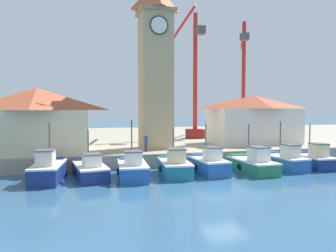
{
  "coord_description": "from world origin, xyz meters",
  "views": [
    {
      "loc": [
        -8.31,
        -18.15,
        5.08
      ],
      "look_at": [
        -0.71,
        10.86,
        3.5
      ],
      "focal_mm": 35.0,
      "sensor_mm": 36.0,
      "label": 1
    }
  ],
  "objects_px": {
    "fishing_boat_right_inner": "(285,161)",
    "fishing_boat_mid_left": "(175,166)",
    "clock_tower": "(155,62)",
    "dock_worker_near_tower": "(146,142)",
    "fishing_boat_center": "(209,164)",
    "warehouse_right": "(254,119)",
    "port_crane_near": "(243,91)",
    "fishing_boat_mid_right": "(253,164)",
    "fishing_boat_left_outer": "(90,169)",
    "port_crane_far": "(195,90)",
    "fishing_boat_far_left": "(48,170)",
    "fishing_boat_right_outer": "(313,159)",
    "fishing_boat_left_inner": "(132,169)",
    "warehouse_left": "(37,120)"
  },
  "relations": [
    {
      "from": "fishing_boat_far_left",
      "to": "fishing_boat_mid_right",
      "type": "xyz_separation_m",
      "value": [
        15.5,
        -0.7,
        -0.09
      ]
    },
    {
      "from": "fishing_boat_center",
      "to": "clock_tower",
      "type": "xyz_separation_m",
      "value": [
        -2.56,
        7.45,
        8.86
      ]
    },
    {
      "from": "fishing_boat_mid_left",
      "to": "fishing_boat_mid_right",
      "type": "height_order",
      "value": "fishing_boat_mid_right"
    },
    {
      "from": "fishing_boat_right_inner",
      "to": "fishing_boat_left_outer",
      "type": "bearing_deg",
      "value": 177.87
    },
    {
      "from": "fishing_boat_left_outer",
      "to": "port_crane_far",
      "type": "xyz_separation_m",
      "value": [
        13.72,
        16.18,
        6.83
      ]
    },
    {
      "from": "fishing_boat_center",
      "to": "warehouse_right",
      "type": "distance_m",
      "value": 13.32
    },
    {
      "from": "fishing_boat_far_left",
      "to": "port_crane_near",
      "type": "xyz_separation_m",
      "value": [
        24.92,
        19.06,
        6.79
      ]
    },
    {
      "from": "fishing_boat_left_outer",
      "to": "dock_worker_near_tower",
      "type": "bearing_deg",
      "value": 41.37
    },
    {
      "from": "fishing_boat_center",
      "to": "dock_worker_near_tower",
      "type": "xyz_separation_m",
      "value": [
        -3.98,
        5.12,
        1.3
      ]
    },
    {
      "from": "fishing_boat_center",
      "to": "warehouse_right",
      "type": "bearing_deg",
      "value": 45.57
    },
    {
      "from": "fishing_boat_right_outer",
      "to": "dock_worker_near_tower",
      "type": "xyz_separation_m",
      "value": [
        -13.68,
        4.95,
        1.34
      ]
    },
    {
      "from": "warehouse_left",
      "to": "port_crane_near",
      "type": "relative_size",
      "value": 0.55
    },
    {
      "from": "clock_tower",
      "to": "dock_worker_near_tower",
      "type": "xyz_separation_m",
      "value": [
        -1.42,
        -2.32,
        -7.56
      ]
    },
    {
      "from": "fishing_boat_far_left",
      "to": "warehouse_right",
      "type": "distance_m",
      "value": 22.89
    },
    {
      "from": "fishing_boat_mid_left",
      "to": "warehouse_right",
      "type": "bearing_deg",
      "value": 38.01
    },
    {
      "from": "fishing_boat_far_left",
      "to": "fishing_boat_right_inner",
      "type": "xyz_separation_m",
      "value": [
        18.68,
        -0.28,
        -0.05
      ]
    },
    {
      "from": "fishing_boat_mid_left",
      "to": "fishing_boat_far_left",
      "type": "bearing_deg",
      "value": 177.48
    },
    {
      "from": "fishing_boat_right_inner",
      "to": "fishing_boat_mid_left",
      "type": "bearing_deg",
      "value": -179.29
    },
    {
      "from": "fishing_boat_right_outer",
      "to": "fishing_boat_center",
      "type": "bearing_deg",
      "value": -178.97
    },
    {
      "from": "fishing_boat_far_left",
      "to": "fishing_boat_mid_left",
      "type": "height_order",
      "value": "fishing_boat_far_left"
    },
    {
      "from": "fishing_boat_center",
      "to": "warehouse_right",
      "type": "xyz_separation_m",
      "value": [
        9.06,
        9.24,
        3.18
      ]
    },
    {
      "from": "fishing_boat_center",
      "to": "dock_worker_near_tower",
      "type": "distance_m",
      "value": 6.62
    },
    {
      "from": "fishing_boat_center",
      "to": "clock_tower",
      "type": "height_order",
      "value": "clock_tower"
    },
    {
      "from": "fishing_boat_left_inner",
      "to": "fishing_boat_mid_right",
      "type": "height_order",
      "value": "fishing_boat_left_inner"
    },
    {
      "from": "fishing_boat_right_outer",
      "to": "warehouse_left",
      "type": "bearing_deg",
      "value": 163.88
    },
    {
      "from": "fishing_boat_mid_left",
      "to": "fishing_boat_right_inner",
      "type": "bearing_deg",
      "value": 0.71
    },
    {
      "from": "warehouse_right",
      "to": "warehouse_left",
      "type": "bearing_deg",
      "value": -173.81
    },
    {
      "from": "fishing_boat_left_outer",
      "to": "warehouse_right",
      "type": "xyz_separation_m",
      "value": [
        18.03,
        8.51,
        3.29
      ]
    },
    {
      "from": "fishing_boat_left_inner",
      "to": "port_crane_near",
      "type": "distance_m",
      "value": 28.3
    },
    {
      "from": "fishing_boat_right_outer",
      "to": "port_crane_far",
      "type": "height_order",
      "value": "port_crane_far"
    },
    {
      "from": "fishing_boat_left_inner",
      "to": "clock_tower",
      "type": "bearing_deg",
      "value": 65.97
    },
    {
      "from": "fishing_boat_mid_left",
      "to": "clock_tower",
      "type": "height_order",
      "value": "clock_tower"
    },
    {
      "from": "clock_tower",
      "to": "port_crane_far",
      "type": "height_order",
      "value": "clock_tower"
    },
    {
      "from": "fishing_boat_mid_left",
      "to": "fishing_boat_right_outer",
      "type": "bearing_deg",
      "value": 0.72
    },
    {
      "from": "fishing_boat_center",
      "to": "port_crane_near",
      "type": "relative_size",
      "value": 0.26
    },
    {
      "from": "fishing_boat_left_inner",
      "to": "clock_tower",
      "type": "height_order",
      "value": "clock_tower"
    },
    {
      "from": "port_crane_near",
      "to": "dock_worker_near_tower",
      "type": "relative_size",
      "value": 10.08
    },
    {
      "from": "fishing_boat_right_inner",
      "to": "warehouse_left",
      "type": "relative_size",
      "value": 0.5
    },
    {
      "from": "fishing_boat_left_outer",
      "to": "fishing_boat_mid_left",
      "type": "bearing_deg",
      "value": -6.48
    },
    {
      "from": "dock_worker_near_tower",
      "to": "warehouse_right",
      "type": "bearing_deg",
      "value": 17.52
    },
    {
      "from": "port_crane_far",
      "to": "warehouse_right",
      "type": "bearing_deg",
      "value": -60.68
    },
    {
      "from": "fishing_boat_left_inner",
      "to": "warehouse_left",
      "type": "xyz_separation_m",
      "value": [
        -7.27,
        7.07,
        3.37
      ]
    },
    {
      "from": "port_crane_near",
      "to": "port_crane_far",
      "type": "xyz_separation_m",
      "value": [
        -8.34,
        -2.57,
        -0.1
      ]
    },
    {
      "from": "fishing_boat_mid_right",
      "to": "fishing_boat_right_inner",
      "type": "bearing_deg",
      "value": 7.59
    },
    {
      "from": "port_crane_near",
      "to": "fishing_boat_mid_left",
      "type": "bearing_deg",
      "value": -129.12
    },
    {
      "from": "port_crane_near",
      "to": "fishing_boat_right_inner",
      "type": "bearing_deg",
      "value": -107.89
    },
    {
      "from": "fishing_boat_mid_left",
      "to": "dock_worker_near_tower",
      "type": "bearing_deg",
      "value": 103.64
    },
    {
      "from": "fishing_boat_right_outer",
      "to": "dock_worker_near_tower",
      "type": "bearing_deg",
      "value": 160.11
    },
    {
      "from": "fishing_boat_right_inner",
      "to": "warehouse_left",
      "type": "bearing_deg",
      "value": 161.64
    },
    {
      "from": "fishing_boat_center",
      "to": "fishing_boat_left_outer",
      "type": "bearing_deg",
      "value": 175.37
    }
  ]
}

